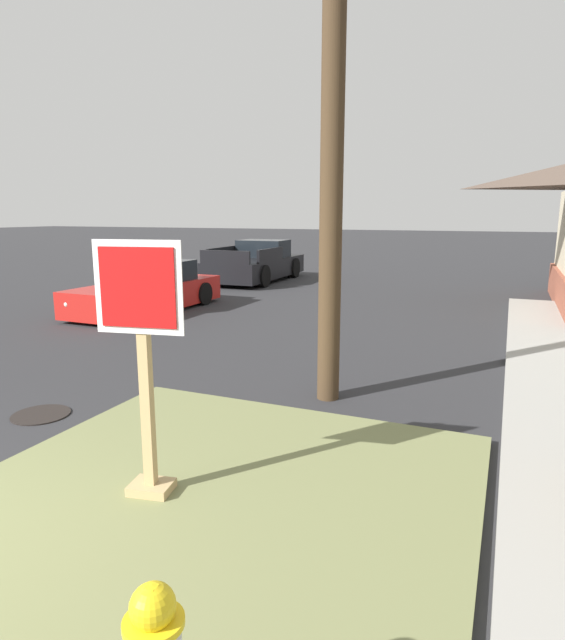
% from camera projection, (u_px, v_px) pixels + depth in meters
% --- Properties ---
extents(grass_corner_patch, '(4.40, 5.43, 0.08)m').
position_uv_depth(grass_corner_patch, '(179.00, 528.00, 4.19)').
color(grass_corner_patch, olive).
rests_on(grass_corner_patch, ground).
extents(stop_sign, '(0.75, 0.34, 2.19)m').
position_uv_depth(stop_sign, '(145.00, 374.00, 4.43)').
color(stop_sign, tan).
rests_on(stop_sign, grass_corner_patch).
extents(manhole_cover, '(0.70, 0.70, 0.02)m').
position_uv_depth(manhole_cover, '(41.00, 415.00, 6.64)').
color(manhole_cover, black).
rests_on(manhole_cover, ground).
extents(parked_sedan_red, '(1.90, 4.47, 1.25)m').
position_uv_depth(parked_sedan_red, '(148.00, 290.00, 13.71)').
color(parked_sedan_red, red).
rests_on(parked_sedan_red, ground).
extents(pickup_truck_black, '(2.25, 5.09, 1.48)m').
position_uv_depth(pickup_truck_black, '(257.00, 264.00, 19.85)').
color(pickup_truck_black, black).
rests_on(pickup_truck_black, ground).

